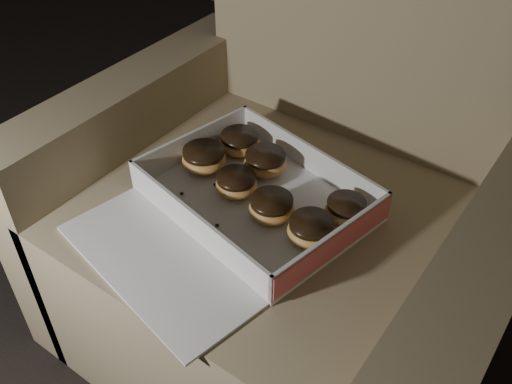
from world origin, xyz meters
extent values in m
cube|color=#887357|center=(0.72, 0.87, 0.19)|extent=(0.66, 0.66, 0.38)
cube|color=#887357|center=(0.72, 1.18, 0.62)|extent=(0.66, 0.13, 0.48)
cube|color=#887357|center=(0.36, 0.87, 0.26)|extent=(0.11, 0.66, 0.51)
cube|color=#887357|center=(1.08, 0.87, 0.26)|extent=(0.11, 0.66, 0.51)
cube|color=silver|center=(0.69, 0.84, 0.39)|extent=(0.41, 0.34, 0.01)
cube|color=silver|center=(0.72, 0.97, 0.42)|extent=(0.36, 0.08, 0.05)
cube|color=silver|center=(0.66, 0.71, 0.42)|extent=(0.36, 0.08, 0.05)
cube|color=silver|center=(0.52, 0.87, 0.42)|extent=(0.06, 0.27, 0.05)
cube|color=silver|center=(0.87, 0.80, 0.42)|extent=(0.06, 0.27, 0.05)
cube|color=#C24E52|center=(0.87, 0.80, 0.42)|extent=(0.06, 0.26, 0.05)
cube|color=silver|center=(0.65, 0.63, 0.39)|extent=(0.38, 0.22, 0.01)
ellipsoid|color=gold|center=(0.74, 0.82, 0.41)|extent=(0.08, 0.08, 0.04)
cylinder|color=black|center=(0.74, 0.82, 0.43)|extent=(0.07, 0.07, 0.01)
ellipsoid|color=gold|center=(0.66, 0.92, 0.41)|extent=(0.08, 0.08, 0.04)
cylinder|color=black|center=(0.66, 0.92, 0.43)|extent=(0.07, 0.07, 0.01)
ellipsoid|color=gold|center=(0.56, 0.86, 0.41)|extent=(0.08, 0.08, 0.04)
cylinder|color=black|center=(0.56, 0.86, 0.43)|extent=(0.08, 0.08, 0.01)
ellipsoid|color=gold|center=(0.65, 0.84, 0.41)|extent=(0.07, 0.07, 0.04)
cylinder|color=black|center=(0.65, 0.84, 0.43)|extent=(0.07, 0.07, 0.01)
ellipsoid|color=gold|center=(0.58, 0.94, 0.41)|extent=(0.08, 0.08, 0.04)
cylinder|color=black|center=(0.58, 0.94, 0.43)|extent=(0.07, 0.07, 0.01)
ellipsoid|color=gold|center=(0.84, 0.89, 0.41)|extent=(0.07, 0.07, 0.03)
cylinder|color=black|center=(0.84, 0.89, 0.42)|extent=(0.07, 0.07, 0.01)
ellipsoid|color=gold|center=(0.82, 0.81, 0.41)|extent=(0.08, 0.08, 0.04)
cylinder|color=black|center=(0.82, 0.81, 0.43)|extent=(0.07, 0.07, 0.01)
ellipsoid|color=black|center=(0.61, 0.83, 0.40)|extent=(0.01, 0.01, 0.00)
ellipsoid|color=black|center=(0.68, 0.75, 0.40)|extent=(0.01, 0.01, 0.00)
ellipsoid|color=black|center=(0.57, 0.77, 0.40)|extent=(0.01, 0.01, 0.00)
camera|label=1|loc=(1.13, 0.23, 1.05)|focal=40.00mm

